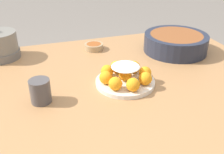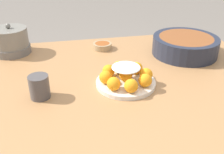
% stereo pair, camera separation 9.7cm
% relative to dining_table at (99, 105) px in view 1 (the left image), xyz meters
% --- Properties ---
extents(dining_table, '(1.48, 1.05, 0.71)m').
position_rel_dining_table_xyz_m(dining_table, '(0.00, 0.00, 0.00)').
color(dining_table, '#A87547').
rests_on(dining_table, ground_plane).
extents(cake_plate, '(0.23, 0.23, 0.08)m').
position_rel_dining_table_xyz_m(cake_plate, '(0.11, -0.00, 0.11)').
color(cake_plate, silver).
rests_on(cake_plate, dining_table).
extents(serving_bowl, '(0.31, 0.31, 0.09)m').
position_rel_dining_table_xyz_m(serving_bowl, '(0.46, 0.23, 0.12)').
color(serving_bowl, '#232838').
rests_on(serving_bowl, dining_table).
extents(sauce_bowl, '(0.09, 0.09, 0.03)m').
position_rel_dining_table_xyz_m(sauce_bowl, '(0.08, 0.38, 0.09)').
color(sauce_bowl, tan).
rests_on(sauce_bowl, dining_table).
extents(cup_far, '(0.07, 0.07, 0.08)m').
position_rel_dining_table_xyz_m(cup_far, '(-0.21, -0.03, 0.12)').
color(cup_far, '#4C4747').
rests_on(cup_far, dining_table).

